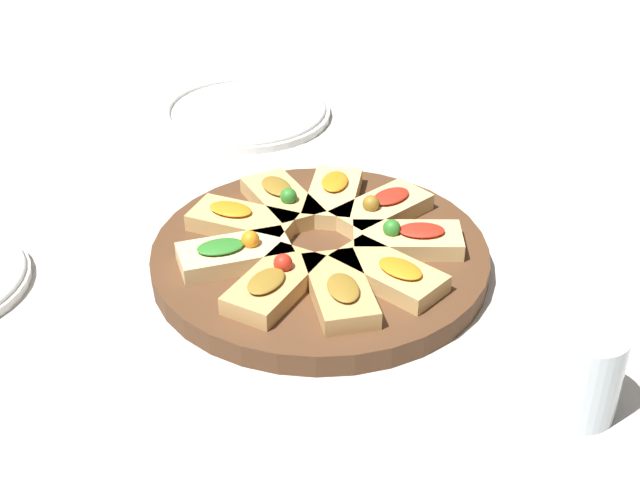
{
  "coord_description": "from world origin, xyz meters",
  "views": [
    {
      "loc": [
        -0.71,
        -0.31,
        0.53
      ],
      "look_at": [
        0.0,
        0.0,
        0.03
      ],
      "focal_mm": 50.0,
      "sensor_mm": 36.0,
      "label": 1
    }
  ],
  "objects_px": {
    "plate_right": "(246,112)",
    "napkin_stack": "(633,197)",
    "serving_board": "(320,257)",
    "water_glass": "(583,372)"
  },
  "relations": [
    {
      "from": "serving_board",
      "to": "napkin_stack",
      "type": "distance_m",
      "value": 0.4
    },
    {
      "from": "water_glass",
      "to": "napkin_stack",
      "type": "distance_m",
      "value": 0.39
    },
    {
      "from": "water_glass",
      "to": "napkin_stack",
      "type": "relative_size",
      "value": 0.58
    },
    {
      "from": "serving_board",
      "to": "napkin_stack",
      "type": "bearing_deg",
      "value": -45.73
    },
    {
      "from": "serving_board",
      "to": "napkin_stack",
      "type": "relative_size",
      "value": 2.46
    },
    {
      "from": "serving_board",
      "to": "plate_right",
      "type": "height_order",
      "value": "serving_board"
    },
    {
      "from": "serving_board",
      "to": "water_glass",
      "type": "xyz_separation_m",
      "value": [
        -0.11,
        -0.29,
        0.03
      ]
    },
    {
      "from": "plate_right",
      "to": "napkin_stack",
      "type": "bearing_deg",
      "value": -92.57
    },
    {
      "from": "napkin_stack",
      "to": "plate_right",
      "type": "bearing_deg",
      "value": 87.43
    },
    {
      "from": "plate_right",
      "to": "napkin_stack",
      "type": "height_order",
      "value": "plate_right"
    }
  ]
}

